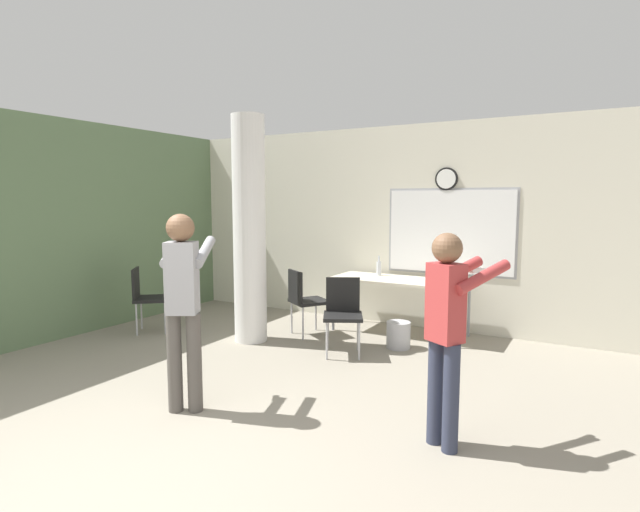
# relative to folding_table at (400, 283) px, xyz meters

# --- Properties ---
(ground_plane) EXTENTS (24.00, 24.00, 0.00)m
(ground_plane) POSITION_rel_folding_table_xyz_m (-0.22, -4.54, -0.69)
(ground_plane) COLOR gray
(wall_left_accent) EXTENTS (0.12, 7.00, 2.80)m
(wall_left_accent) POSITION_rel_folding_table_xyz_m (-3.72, -2.04, 0.71)
(wall_left_accent) COLOR #5B7551
(wall_left_accent) RESTS_ON ground_plane
(wall_back) EXTENTS (8.00, 0.15, 2.80)m
(wall_back) POSITION_rel_folding_table_xyz_m (-0.21, 0.52, 0.71)
(wall_back) COLOR beige
(wall_back) RESTS_ON ground_plane
(support_pillar) EXTENTS (0.41, 0.41, 2.80)m
(support_pillar) POSITION_rel_folding_table_xyz_m (-1.51, -1.25, 0.71)
(support_pillar) COLOR white
(support_pillar) RESTS_ON ground_plane
(folding_table) EXTENTS (1.80, 0.71, 0.73)m
(folding_table) POSITION_rel_folding_table_xyz_m (0.00, 0.00, 0.00)
(folding_table) COLOR beige
(folding_table) RESTS_ON ground_plane
(bottle_on_table) EXTENTS (0.07, 0.07, 0.27)m
(bottle_on_table) POSITION_rel_folding_table_xyz_m (-0.38, 0.18, 0.15)
(bottle_on_table) COLOR silver
(bottle_on_table) RESTS_ON folding_table
(waste_bin) EXTENTS (0.29, 0.29, 0.32)m
(waste_bin) POSITION_rel_folding_table_xyz_m (0.23, -0.64, -0.53)
(waste_bin) COLOR #B2B2B7
(waste_bin) RESTS_ON ground_plane
(chair_by_left_wall) EXTENTS (0.62, 0.62, 0.87)m
(chair_by_left_wall) POSITION_rel_folding_table_xyz_m (-2.98, -1.61, -0.17)
(chair_by_left_wall) COLOR black
(chair_by_left_wall) RESTS_ON ground_plane
(chair_table_front) EXTENTS (0.59, 0.59, 0.87)m
(chair_table_front) POSITION_rel_folding_table_xyz_m (-0.26, -1.15, -0.17)
(chair_table_front) COLOR black
(chair_table_front) RESTS_ON ground_plane
(chair_table_left) EXTENTS (0.61, 0.61, 0.87)m
(chair_table_left) POSITION_rel_folding_table_xyz_m (-1.04, -0.72, -0.17)
(chair_table_left) COLOR black
(chair_table_left) RESTS_ON ground_plane
(person_playing_side) EXTENTS (0.53, 0.65, 1.55)m
(person_playing_side) POSITION_rel_folding_table_xyz_m (1.38, -2.75, 0.23)
(person_playing_side) COLOR #2D3347
(person_playing_side) RESTS_ON ground_plane
(person_playing_front) EXTENTS (0.57, 0.67, 1.66)m
(person_playing_front) POSITION_rel_folding_table_xyz_m (-0.70, -3.21, 0.29)
(person_playing_front) COLOR #514C47
(person_playing_front) RESTS_ON ground_plane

